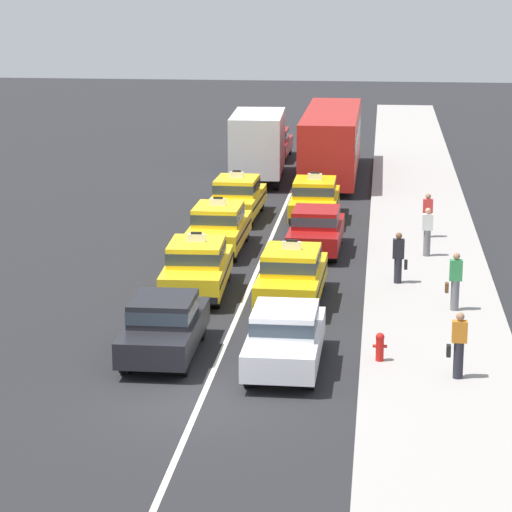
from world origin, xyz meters
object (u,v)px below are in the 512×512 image
(sedan_right_third, at_px, (316,229))
(sedan_right_nearest, at_px, (285,336))
(bus_right_fifth, at_px, (332,140))
(taxi_left_second, at_px, (197,266))
(pedestrian_mid_block, at_px, (455,281))
(pedestrian_far_corner, at_px, (399,258))
(pedestrian_near_crosswalk, at_px, (427,232))
(taxi_left_third, at_px, (219,227))
(taxi_left_fourth, at_px, (237,197))
(sedan_left_sixth, at_px, (273,142))
(sedan_left_nearest, at_px, (164,324))
(taxi_right_fourth, at_px, (315,198))
(box_truck_left_fifth, at_px, (259,143))
(pedestrian_by_storefront, at_px, (428,215))
(pedestrian_trailing, at_px, (458,345))
(taxi_right_second, at_px, (292,274))
(fire_hydrant, at_px, (380,346))

(sedan_right_third, bearing_deg, sedan_right_nearest, -90.20)
(bus_right_fifth, bearing_deg, taxi_left_second, -98.54)
(sedan_right_nearest, xyz_separation_m, sedan_right_third, (0.04, 12.20, 0.00))
(sedan_right_third, distance_m, pedestrian_mid_block, 8.39)
(pedestrian_far_corner, bearing_deg, bus_right_fifth, 98.78)
(pedestrian_near_crosswalk, bearing_deg, sedan_right_nearest, -108.65)
(sedan_right_nearest, height_order, bus_right_fifth, bus_right_fifth)
(taxi_left_third, xyz_separation_m, pedestrian_mid_block, (7.84, -6.97, 0.12))
(taxi_left_fourth, relative_size, sedan_left_sixth, 1.06)
(bus_right_fifth, bearing_deg, pedestrian_far_corner, -81.22)
(sedan_left_nearest, relative_size, taxi_right_fourth, 0.95)
(taxi_left_third, relative_size, taxi_right_fourth, 1.00)
(box_truck_left_fifth, height_order, sedan_right_nearest, box_truck_left_fifth)
(taxi_left_second, xyz_separation_m, taxi_left_third, (-0.13, 5.55, 0.00))
(box_truck_left_fifth, height_order, sedan_right_third, box_truck_left_fifth)
(bus_right_fifth, distance_m, pedestrian_by_storefront, 13.60)
(taxi_right_fourth, xyz_separation_m, pedestrian_near_crosswalk, (4.21, -6.05, 0.12))
(pedestrian_near_crosswalk, bearing_deg, taxi_left_second, -144.92)
(taxi_left_third, bearing_deg, pedestrian_trailing, -59.13)
(taxi_right_fourth, relative_size, pedestrian_near_crosswalk, 2.73)
(sedan_right_third, distance_m, pedestrian_near_crosswalk, 3.91)
(sedan_left_nearest, distance_m, box_truck_left_fifth, 25.61)
(pedestrian_near_crosswalk, bearing_deg, sedan_left_sixth, 108.98)
(taxi_left_third, bearing_deg, pedestrian_far_corner, -33.68)
(taxi_left_fourth, height_order, pedestrian_far_corner, taxi_left_fourth)
(taxi_left_third, xyz_separation_m, pedestrian_near_crosswalk, (7.27, -0.54, 0.12))
(taxi_right_fourth, height_order, pedestrian_by_storefront, taxi_right_fourth)
(sedan_left_nearest, bearing_deg, taxi_left_third, 91.14)
(taxi_right_second, bearing_deg, pedestrian_mid_block, -8.90)
(fire_hydrant, bearing_deg, taxi_left_third, 116.20)
(sedan_left_nearest, distance_m, pedestrian_trailing, 7.47)
(taxi_left_second, height_order, box_truck_left_fifth, box_truck_left_fifth)
(taxi_left_second, height_order, taxi_right_second, same)
(taxi_right_second, bearing_deg, pedestrian_far_corner, 32.89)
(taxi_left_fourth, distance_m, bus_right_fifth, 10.31)
(taxi_left_third, bearing_deg, bus_right_fifth, 77.96)
(pedestrian_near_crosswalk, bearing_deg, pedestrian_mid_block, -84.98)
(sedan_left_nearest, xyz_separation_m, taxi_left_third, (-0.23, 11.44, 0.03))
(sedan_right_nearest, height_order, taxi_right_second, taxi_right_second)
(pedestrian_by_storefront, relative_size, pedestrian_trailing, 0.99)
(taxi_left_third, xyz_separation_m, pedestrian_by_storefront, (7.38, 2.35, 0.09))
(sedan_right_third, bearing_deg, fire_hydrant, -78.98)
(box_truck_left_fifth, distance_m, pedestrian_mid_block, 22.57)
(box_truck_left_fifth, relative_size, pedestrian_trailing, 4.30)
(sedan_left_nearest, xyz_separation_m, pedestrian_by_storefront, (7.15, 13.79, 0.12))
(taxi_left_second, bearing_deg, bus_right_fifth, 81.46)
(bus_right_fifth, xyz_separation_m, pedestrian_far_corner, (3.00, -19.45, -0.86))
(sedan_left_nearest, height_order, taxi_right_fourth, taxi_right_fourth)
(bus_right_fifth, height_order, pedestrian_near_crosswalk, bus_right_fifth)
(pedestrian_trailing, bearing_deg, taxi_left_fourth, 112.71)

